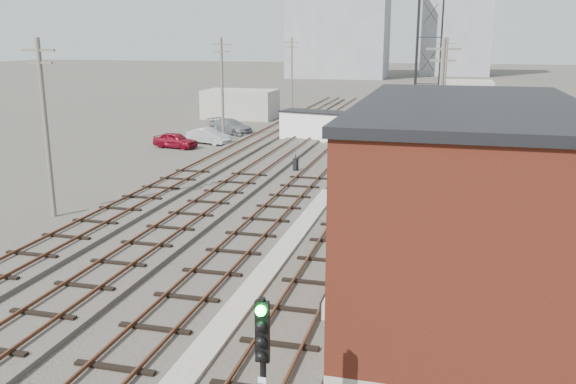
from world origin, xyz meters
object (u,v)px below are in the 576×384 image
(car_silver, at_px, (209,136))
(switch_stand, at_px, (296,165))
(car_grey, at_px, (231,126))
(site_trailer, at_px, (315,125))
(car_red, at_px, (175,140))
(signal_mast, at_px, (263,380))

(car_silver, bearing_deg, switch_stand, -115.55)
(car_grey, bearing_deg, switch_stand, -120.75)
(switch_stand, xyz_separation_m, site_trailer, (-1.79, 14.38, 0.71))
(car_grey, bearing_deg, car_red, -166.29)
(site_trailer, relative_size, car_grey, 1.35)
(site_trailer, xyz_separation_m, car_red, (-10.33, -7.33, -0.64))
(signal_mast, xyz_separation_m, car_red, (-18.66, 36.28, -1.86))
(site_trailer, relative_size, car_red, 1.70)
(switch_stand, bearing_deg, site_trailer, 116.61)
(signal_mast, bearing_deg, car_grey, 110.60)
(signal_mast, relative_size, car_grey, 0.87)
(signal_mast, distance_m, switch_stand, 30.01)
(site_trailer, relative_size, car_silver, 1.60)
(car_red, height_order, car_silver, car_silver)
(switch_stand, height_order, site_trailer, site_trailer)
(site_trailer, distance_m, car_grey, 8.61)
(switch_stand, relative_size, car_silver, 0.30)
(site_trailer, bearing_deg, car_red, -131.80)
(site_trailer, bearing_deg, signal_mast, -66.33)
(site_trailer, bearing_deg, car_grey, -175.13)
(signal_mast, bearing_deg, car_red, 117.22)
(site_trailer, xyz_separation_m, car_silver, (-8.42, -4.65, -0.62))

